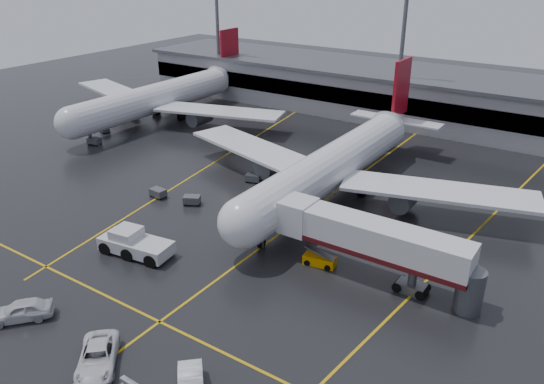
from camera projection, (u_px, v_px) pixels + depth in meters
The scene contains 20 objects.
ground at pixel (296, 222), 61.78m from camera, with size 220.00×220.00×0.00m, color black.
apron_line_centre at pixel (296, 222), 61.78m from camera, with size 0.25×90.00×0.02m, color gold.
apron_line_stop at pixel (160, 322), 45.12m from camera, with size 60.00×0.25×0.02m, color gold.
apron_line_left at pixel (216, 161), 79.50m from camera, with size 0.25×70.00×0.02m, color gold.
apron_line_right at pixel (479, 229), 60.23m from camera, with size 0.25×70.00×0.02m, color gold.
terminal at pixel (436, 98), 96.31m from camera, with size 122.00×19.00×8.60m.
light_mast_left at pixel (217, 25), 110.47m from camera, with size 3.00×1.20×25.45m.
light_mast_mid at pixel (403, 42), 90.18m from camera, with size 3.00×1.20×25.45m.
main_airliner at pixel (337, 162), 67.40m from camera, with size 48.80×45.60×14.10m.
second_airliner at pixel (162, 96), 97.79m from camera, with size 48.80×45.60×14.10m.
jet_bridge at pixel (372, 242), 49.60m from camera, with size 19.90×3.40×6.05m.
pushback_tractor at pixel (134, 244), 54.90m from camera, with size 8.07×4.27×2.76m.
belt_loader at pixel (320, 260), 53.14m from camera, with size 3.36×1.92×2.02m.
service_van_a at pixel (97, 357), 40.01m from camera, with size 2.70×5.86×1.63m, color silver.
service_van_d at pixel (21, 310), 45.14m from camera, with size 2.08×5.17×1.76m, color silver.
baggage_cart_a at pixel (192, 200), 65.77m from camera, with size 2.38×2.11×1.12m.
baggage_cart_b at pixel (158, 193), 67.70m from camera, with size 2.10×1.46×1.12m.
baggage_cart_c at pixel (253, 178), 72.14m from camera, with size 2.28×1.81×1.12m.
baggage_cart_d at pixel (104, 129), 91.93m from camera, with size 2.36×2.02×1.12m.
baggage_cart_e at pixel (94, 141), 86.13m from camera, with size 2.24×1.71×1.12m.
Camera 1 is at (28.25, -47.17, 28.53)m, focal length 35.45 mm.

